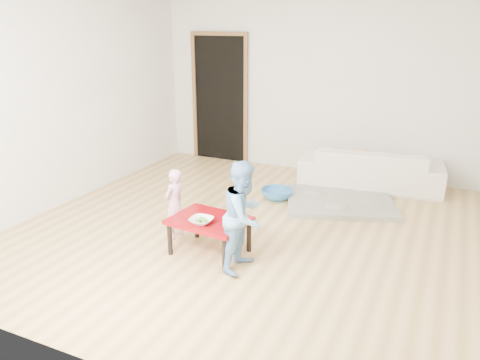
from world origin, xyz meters
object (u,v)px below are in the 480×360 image
Objects in this scene: bowl at (201,221)px; child_pink at (174,204)px; red_table at (210,236)px; sofa at (370,168)px; basin at (277,194)px; child_blue at (244,216)px.

bowl is 0.29× the size of child_pink.
child_pink is at bearing 162.53° from red_table.
sofa reaches higher than red_table.
child_blue is at bearing -79.12° from basin.
bowl is at bearing -96.37° from red_table.
child_blue reaches higher than child_pink.
child_blue is 2.50× the size of basin.
child_pink is at bearing 149.35° from bowl.
basin is (0.59, 1.58, -0.33)m from child_pink.
red_table is at bearing 77.37° from child_blue.
red_table is 0.71× the size of child_blue.
sofa is 2.59× the size of red_table.
child_pink reaches higher than basin.
child_pink is (-0.51, 0.16, 0.20)m from red_table.
child_pink is (-0.50, 0.29, -0.01)m from bowl.
child_blue is 1.96m from basin.
red_table is at bearing 61.18° from sofa.
basin is (0.08, 1.75, -0.12)m from red_table.
child_pink reaches higher than bowl.
red_table is 1.77× the size of basin.
sofa is at bearing -10.29° from child_blue.
basin is (0.10, 1.88, -0.34)m from bowl.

